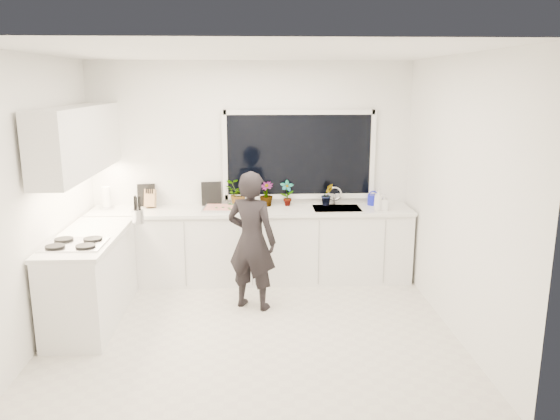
{
  "coord_description": "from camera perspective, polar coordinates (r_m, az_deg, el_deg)",
  "views": [
    {
      "loc": [
        0.04,
        -5.09,
        2.44
      ],
      "look_at": [
        0.3,
        0.4,
        1.15
      ],
      "focal_mm": 35.0,
      "sensor_mm": 36.0,
      "label": 1
    }
  ],
  "objects": [
    {
      "name": "base_cabinets_back",
      "position": [
        6.83,
        -2.91,
        -3.82
      ],
      "size": [
        3.92,
        0.58,
        0.88
      ],
      "primitive_type": "cube",
      "color": "white",
      "rests_on": "floor"
    },
    {
      "name": "knife_block",
      "position": [
        6.94,
        -13.4,
        1.14
      ],
      "size": [
        0.14,
        0.11,
        0.22
      ],
      "primitive_type": "cube",
      "rotation": [
        0.0,
        0.0,
        -0.06
      ],
      "color": "olive",
      "rests_on": "countertop_back"
    },
    {
      "name": "pizza_tray",
      "position": [
        6.69,
        -5.81,
        0.14
      ],
      "size": [
        0.54,
        0.41,
        0.03
      ],
      "primitive_type": "cube",
      "rotation": [
        0.0,
        0.0,
        -0.08
      ],
      "color": "#B2B2B7",
      "rests_on": "countertop_back"
    },
    {
      "name": "ceiling",
      "position": [
        5.09,
        -3.27,
        16.24
      ],
      "size": [
        4.0,
        3.5,
        0.02
      ],
      "primitive_type": "cube",
      "color": "white",
      "rests_on": "wall_back"
    },
    {
      "name": "picture_frame_large",
      "position": [
        7.05,
        -13.79,
        1.54
      ],
      "size": [
        0.22,
        0.05,
        0.28
      ],
      "primitive_type": "cube",
      "rotation": [
        0.0,
        0.0,
        0.14
      ],
      "color": "black",
      "rests_on": "countertop_back"
    },
    {
      "name": "wall_back",
      "position": [
        6.93,
        -2.99,
        4.15
      ],
      "size": [
        4.0,
        0.02,
        2.7
      ],
      "primitive_type": "cube",
      "color": "white",
      "rests_on": "ground"
    },
    {
      "name": "person",
      "position": [
        5.92,
        -2.98,
        -3.23
      ],
      "size": [
        0.66,
        0.57,
        1.53
      ],
      "primitive_type": "imported",
      "rotation": [
        0.0,
        0.0,
        2.71
      ],
      "color": "black",
      "rests_on": "floor"
    },
    {
      "name": "base_cabinets_left",
      "position": [
        6.04,
        -19.11,
        -6.88
      ],
      "size": [
        0.58,
        1.6,
        0.88
      ],
      "primitive_type": "cube",
      "color": "white",
      "rests_on": "floor"
    },
    {
      "name": "watering_can",
      "position": [
        7.01,
        9.69,
        1.05
      ],
      "size": [
        0.15,
        0.15,
        0.13
      ],
      "primitive_type": "cylinder",
      "rotation": [
        0.0,
        0.0,
        -0.05
      ],
      "color": "#1319B7",
      "rests_on": "countertop_back"
    },
    {
      "name": "countertop_back",
      "position": [
        6.7,
        -2.96,
        -0.08
      ],
      "size": [
        3.94,
        0.62,
        0.04
      ],
      "primitive_type": "cube",
      "color": "silver",
      "rests_on": "base_cabinets_back"
    },
    {
      "name": "picture_frame_small",
      "position": [
        6.93,
        -7.18,
        1.72
      ],
      "size": [
        0.25,
        0.05,
        0.3
      ],
      "primitive_type": "cube",
      "rotation": [
        0.0,
        0.0,
        0.12
      ],
      "color": "black",
      "rests_on": "countertop_back"
    },
    {
      "name": "wall_right",
      "position": [
        5.56,
        18.12,
        1.25
      ],
      "size": [
        0.02,
        3.5,
        2.7
      ],
      "primitive_type": "cube",
      "color": "white",
      "rests_on": "ground"
    },
    {
      "name": "soap_bottles",
      "position": [
        6.71,
        10.47,
        0.98
      ],
      "size": [
        0.21,
        0.14,
        0.27
      ],
      "color": "#D8BF66",
      "rests_on": "countertop_back"
    },
    {
      "name": "pizza",
      "position": [
        6.68,
        -5.81,
        0.28
      ],
      "size": [
        0.49,
        0.37,
        0.01
      ],
      "primitive_type": "cube",
      "rotation": [
        0.0,
        0.0,
        -0.08
      ],
      "color": "red",
      "rests_on": "pizza_tray"
    },
    {
      "name": "window",
      "position": [
        6.89,
        2.01,
        5.79
      ],
      "size": [
        1.8,
        0.02,
        1.0
      ],
      "primitive_type": "cube",
      "color": "black",
      "rests_on": "wall_back"
    },
    {
      "name": "wall_left",
      "position": [
        5.59,
        -24.14,
        0.81
      ],
      "size": [
        0.02,
        3.5,
        2.7
      ],
      "primitive_type": "cube",
      "color": "white",
      "rests_on": "ground"
    },
    {
      "name": "countertop_left",
      "position": [
        5.9,
        -19.45,
        -2.68
      ],
      "size": [
        0.62,
        1.6,
        0.04
      ],
      "primitive_type": "cube",
      "color": "silver",
      "rests_on": "base_cabinets_left"
    },
    {
      "name": "paper_towel_roll",
      "position": [
        7.02,
        -17.69,
        1.16
      ],
      "size": [
        0.11,
        0.11,
        0.26
      ],
      "primitive_type": "cylinder",
      "rotation": [
        0.0,
        0.0,
        0.01
      ],
      "color": "silver",
      "rests_on": "countertop_back"
    },
    {
      "name": "herb_plants",
      "position": [
        6.83,
        -2.01,
        1.71
      ],
      "size": [
        1.39,
        0.3,
        0.32
      ],
      "color": "#26662D",
      "rests_on": "countertop_back"
    },
    {
      "name": "floor",
      "position": [
        5.64,
        -2.9,
        -12.52
      ],
      "size": [
        4.0,
        3.5,
        0.02
      ],
      "primitive_type": "cube",
      "color": "beige",
      "rests_on": "ground"
    },
    {
      "name": "stovetop",
      "position": [
        5.58,
        -20.68,
        -3.31
      ],
      "size": [
        0.56,
        0.48,
        0.03
      ],
      "primitive_type": "cube",
      "color": "black",
      "rests_on": "countertop_left"
    },
    {
      "name": "upper_cabinets",
      "position": [
        6.1,
        -20.29,
        6.85
      ],
      "size": [
        0.34,
        2.1,
        0.7
      ],
      "primitive_type": "cube",
      "color": "white",
      "rests_on": "wall_left"
    },
    {
      "name": "utensil_crock",
      "position": [
        6.19,
        -14.63,
        -0.66
      ],
      "size": [
        0.16,
        0.16,
        0.16
      ],
      "primitive_type": "cylinder",
      "rotation": [
        0.0,
        0.0,
        0.28
      ],
      "color": "silver",
      "rests_on": "countertop_left"
    },
    {
      "name": "sink",
      "position": [
        6.8,
        5.93,
        -0.21
      ],
      "size": [
        0.58,
        0.42,
        0.14
      ],
      "primitive_type": "cube",
      "color": "silver",
      "rests_on": "countertop_back"
    },
    {
      "name": "faucet",
      "position": [
        6.96,
        5.72,
        1.45
      ],
      "size": [
        0.03,
        0.03,
        0.22
      ],
      "primitive_type": "cylinder",
      "color": "silver",
      "rests_on": "countertop_back"
    }
  ]
}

